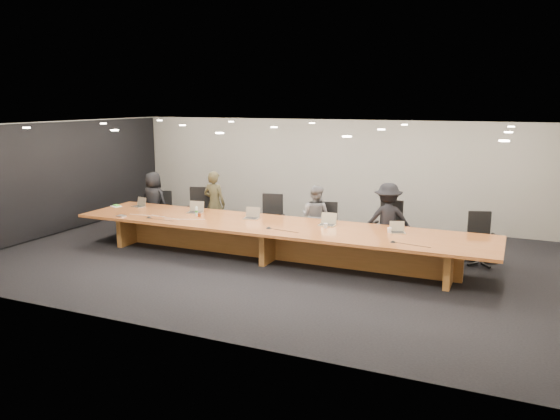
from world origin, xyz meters
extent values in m
plane|color=black|center=(0.00, 0.00, 0.00)|extent=(12.00, 12.00, 0.00)
cube|color=#B9B5A8|center=(0.00, 4.00, 1.40)|extent=(12.00, 0.02, 2.80)
cube|color=black|center=(-5.94, 0.00, 1.37)|extent=(0.08, 7.84, 2.74)
cube|color=#9C4F22|center=(0.00, 0.00, 0.72)|extent=(9.00, 1.80, 0.06)
cube|color=brown|center=(0.00, 0.00, 0.34)|extent=(7.65, 0.15, 0.69)
cube|color=brown|center=(-3.60, 0.00, 0.34)|extent=(0.12, 1.26, 0.69)
cube|color=brown|center=(0.00, 0.00, 0.34)|extent=(0.12, 1.26, 0.69)
cube|color=brown|center=(3.60, 0.00, 0.34)|extent=(0.12, 1.26, 0.69)
imported|color=black|center=(-4.01, 1.26, 0.75)|extent=(0.74, 0.49, 1.50)
imported|color=#302D1A|center=(-2.20, 1.28, 0.80)|extent=(0.60, 0.40, 1.61)
imported|color=slate|center=(0.47, 1.23, 0.71)|extent=(0.77, 0.64, 1.43)
imported|color=black|center=(2.14, 1.13, 0.80)|extent=(1.17, 0.91, 1.60)
cylinder|color=silver|center=(-1.95, 0.07, 0.85)|extent=(0.07, 0.07, 0.20)
cylinder|color=maroon|center=(-1.83, -0.01, 0.79)|extent=(0.08, 0.08, 0.09)
cone|color=beige|center=(1.10, 0.11, 0.80)|extent=(0.10, 0.10, 0.10)
cone|color=white|center=(2.38, 0.23, 0.80)|extent=(0.11, 0.11, 0.10)
cube|color=silver|center=(-4.35, 0.21, 0.76)|extent=(0.30, 0.28, 0.01)
cube|color=green|center=(-4.35, 0.22, 0.78)|extent=(0.20, 0.16, 0.03)
cube|color=#B5B5BA|center=(-3.45, -0.68, 0.76)|extent=(0.21, 0.17, 0.03)
cone|color=black|center=(-2.80, -0.55, 0.76)|extent=(0.14, 0.14, 0.03)
cone|color=black|center=(0.05, -0.39, 0.77)|extent=(0.14, 0.14, 0.03)
cone|color=black|center=(2.61, -0.48, 0.76)|extent=(0.12, 0.12, 0.03)
camera|label=1|loc=(4.60, -10.17, 3.31)|focal=35.00mm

